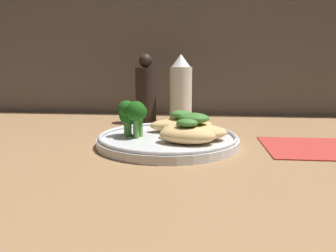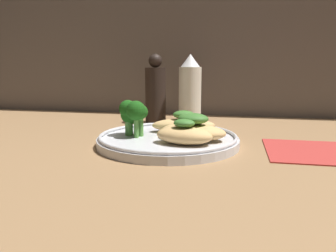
{
  "view_description": "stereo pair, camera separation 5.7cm",
  "coord_description": "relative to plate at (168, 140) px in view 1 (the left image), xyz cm",
  "views": [
    {
      "loc": [
        5.55,
        -55.54,
        13.76
      ],
      "look_at": [
        0.0,
        0.0,
        3.4
      ],
      "focal_mm": 35.0,
      "sensor_mm": 36.0,
      "label": 1
    },
    {
      "loc": [
        11.16,
        -54.69,
        13.76
      ],
      "look_at": [
        0.0,
        0.0,
        3.4
      ],
      "focal_mm": 35.0,
      "sensor_mm": 36.0,
      "label": 2
    }
  ],
  "objects": [
    {
      "name": "grilled_meat_middle",
      "position": [
        4.49,
        -0.99,
        2.15
      ],
      "size": [
        12.18,
        8.06,
        4.51
      ],
      "color": "tan",
      "rests_on": "plate"
    },
    {
      "name": "grilled_meat_back",
      "position": [
        1.96,
        5.02,
        1.94
      ],
      "size": [
        12.47,
        6.61,
        4.1
      ],
      "color": "tan",
      "rests_on": "plate"
    },
    {
      "name": "pepper_grinder",
      "position": [
        -7.49,
        21.66,
        6.39
      ],
      "size": [
        4.94,
        4.94,
        16.45
      ],
      "color": "black",
      "rests_on": "ground_plane"
    },
    {
      "name": "plate",
      "position": [
        0.0,
        0.0,
        0.0
      ],
      "size": [
        24.66,
        24.66,
        2.0
      ],
      "color": "silver",
      "rests_on": "ground_plane"
    },
    {
      "name": "broccoli_bunch",
      "position": [
        -6.2,
        -0.07,
        4.57
      ],
      "size": [
        5.18,
        5.63,
        6.45
      ],
      "color": "#569942",
      "rests_on": "plate"
    },
    {
      "name": "napkin",
      "position": [
        24.19,
        0.05,
        -0.79
      ],
      "size": [
        15.35,
        15.35,
        0.4
      ],
      "color": "#B2332D",
      "rests_on": "ground_plane"
    },
    {
      "name": "ground_plane",
      "position": [
        0.0,
        0.0,
        -1.49
      ],
      "size": [
        180.0,
        180.0,
        1.0
      ],
      "primitive_type": "cube",
      "color": "#936D47"
    },
    {
      "name": "grilled_meat_front",
      "position": [
        3.5,
        -4.34,
        1.96
      ],
      "size": [
        9.92,
        6.59,
        4.02
      ],
      "color": "tan",
      "rests_on": "plate"
    },
    {
      "name": "sauce_bottle",
      "position": [
        0.85,
        21.66,
        6.83
      ],
      "size": [
        5.25,
        5.25,
        16.35
      ],
      "color": "silver",
      "rests_on": "ground_plane"
    }
  ]
}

